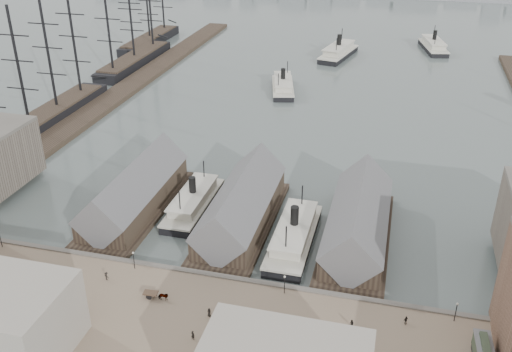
# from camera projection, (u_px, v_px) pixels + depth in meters

# --- Properties ---
(ground) EXTENTS (900.00, 900.00, 0.00)m
(ground) POSITION_uv_depth(u_px,v_px,m) (219.00, 268.00, 115.44)
(ground) COLOR #4D5957
(ground) RESTS_ON ground
(quay) EXTENTS (180.00, 30.00, 2.00)m
(quay) POSITION_uv_depth(u_px,v_px,m) (183.00, 330.00, 97.76)
(quay) COLOR #786450
(quay) RESTS_ON ground
(seawall) EXTENTS (180.00, 1.20, 2.30)m
(seawall) POSITION_uv_depth(u_px,v_px,m) (210.00, 278.00, 110.44)
(seawall) COLOR #59544C
(seawall) RESTS_ON ground
(west_wharf) EXTENTS (10.00, 220.00, 1.60)m
(west_wharf) POSITION_uv_depth(u_px,v_px,m) (129.00, 86.00, 216.42)
(west_wharf) COLOR #2D231C
(west_wharf) RESTS_ON ground
(ferry_shed_west) EXTENTS (14.00, 42.00, 12.60)m
(ferry_shed_west) POSITION_uv_depth(u_px,v_px,m) (135.00, 193.00, 133.68)
(ferry_shed_west) COLOR #2D231C
(ferry_shed_west) RESTS_ON ground
(ferry_shed_center) EXTENTS (14.00, 42.00, 12.60)m
(ferry_shed_center) POSITION_uv_depth(u_px,v_px,m) (241.00, 207.00, 127.86)
(ferry_shed_center) COLOR #2D231C
(ferry_shed_center) RESTS_ON ground
(ferry_shed_east) EXTENTS (14.00, 42.00, 12.60)m
(ferry_shed_east) POSITION_uv_depth(u_px,v_px,m) (358.00, 223.00, 122.05)
(ferry_shed_east) COLOR #2D231C
(ferry_shed_east) RESTS_ON ground
(lamp_post_far_w) EXTENTS (0.44, 0.44, 3.92)m
(lamp_post_far_w) POSITION_uv_depth(u_px,v_px,m) (0.00, 236.00, 117.33)
(lamp_post_far_w) COLOR black
(lamp_post_far_w) RESTS_ON quay
(lamp_post_near_w) EXTENTS (0.44, 0.44, 3.92)m
(lamp_post_near_w) POSITION_uv_depth(u_px,v_px,m) (134.00, 257.00, 110.62)
(lamp_post_near_w) COLOR black
(lamp_post_near_w) RESTS_ON quay
(lamp_post_near_e) EXTENTS (0.44, 0.44, 3.92)m
(lamp_post_near_e) POSITION_uv_depth(u_px,v_px,m) (285.00, 281.00, 103.91)
(lamp_post_near_e) COLOR black
(lamp_post_near_e) RESTS_ON quay
(lamp_post_far_e) EXTENTS (0.44, 0.44, 3.92)m
(lamp_post_far_e) POSITION_uv_depth(u_px,v_px,m) (457.00, 309.00, 97.20)
(lamp_post_far_e) COLOR black
(lamp_post_far_e) RESTS_ON quay
(ferry_docked_west) EXTENTS (7.58, 25.26, 9.02)m
(ferry_docked_west) POSITION_uv_depth(u_px,v_px,m) (193.00, 201.00, 135.30)
(ferry_docked_west) COLOR black
(ferry_docked_west) RESTS_ON ground
(ferry_docked_east) EXTENTS (8.17, 27.23, 9.73)m
(ferry_docked_east) POSITION_uv_depth(u_px,v_px,m) (294.00, 235.00, 122.08)
(ferry_docked_east) COLOR black
(ferry_docked_east) RESTS_ON ground
(ferry_open_near) EXTENTS (13.56, 26.70, 9.14)m
(ferry_open_near) POSITION_uv_depth(u_px,v_px,m) (283.00, 85.00, 213.24)
(ferry_open_near) COLOR black
(ferry_open_near) RESTS_ON ground
(ferry_open_mid) EXTENTS (15.20, 31.48, 10.81)m
(ferry_open_mid) POSITION_uv_depth(u_px,v_px,m) (338.00, 52.00, 254.77)
(ferry_open_mid) COLOR black
(ferry_open_mid) RESTS_ON ground
(ferry_open_far) EXTENTS (14.08, 28.71, 9.85)m
(ferry_open_far) POSITION_uv_depth(u_px,v_px,m) (433.00, 45.00, 265.52)
(ferry_open_far) COLOR black
(ferry_open_far) RESTS_ON ground
(sailing_ship_near) EXTENTS (9.58, 66.00, 39.39)m
(sailing_ship_near) POSITION_uv_depth(u_px,v_px,m) (44.00, 117.00, 182.04)
(sailing_ship_near) COLOR black
(sailing_ship_near) RESTS_ON ground
(sailing_ship_mid) EXTENTS (9.66, 55.84, 39.73)m
(sailing_ship_mid) POSITION_uv_depth(u_px,v_px,m) (135.00, 59.00, 243.09)
(sailing_ship_mid) COLOR black
(sailing_ship_mid) RESTS_ON ground
(sailing_ship_far) EXTENTS (9.31, 51.70, 38.26)m
(sailing_ship_far) POSITION_uv_depth(u_px,v_px,m) (150.00, 39.00, 275.06)
(sailing_ship_far) COLOR black
(sailing_ship_far) RESTS_ON ground
(horse_cart_left) EXTENTS (4.86, 2.35, 1.68)m
(horse_cart_left) POSITION_uv_depth(u_px,v_px,m) (21.00, 289.00, 104.90)
(horse_cart_left) COLOR black
(horse_cart_left) RESTS_ON quay
(horse_cart_center) EXTENTS (5.00, 1.74, 1.70)m
(horse_cart_center) POSITION_uv_depth(u_px,v_px,m) (160.00, 296.00, 103.08)
(horse_cart_center) COLOR black
(horse_cart_center) RESTS_ON quay
(pedestrian_2) EXTENTS (1.24, 1.01, 1.68)m
(pedestrian_2) POSITION_uv_depth(u_px,v_px,m) (107.00, 276.00, 108.30)
(pedestrian_2) COLOR black
(pedestrian_2) RESTS_ON quay
(pedestrian_3) EXTENTS (0.72, 1.08, 1.70)m
(pedestrian_3) POSITION_uv_depth(u_px,v_px,m) (82.00, 304.00, 101.04)
(pedestrian_3) COLOR black
(pedestrian_3) RESTS_ON quay
(pedestrian_4) EXTENTS (0.93, 0.73, 1.67)m
(pedestrian_4) POSITION_uv_depth(u_px,v_px,m) (209.00, 312.00, 99.15)
(pedestrian_4) COLOR black
(pedestrian_4) RESTS_ON quay
(pedestrian_5) EXTENTS (0.73, 0.59, 1.79)m
(pedestrian_5) POSITION_uv_depth(u_px,v_px,m) (193.00, 335.00, 94.05)
(pedestrian_5) COLOR black
(pedestrian_5) RESTS_ON quay
(pedestrian_6) EXTENTS (0.97, 0.96, 1.58)m
(pedestrian_6) POSITION_uv_depth(u_px,v_px,m) (352.00, 324.00, 96.60)
(pedestrian_6) COLOR black
(pedestrian_6) RESTS_ON quay
(pedestrian_8) EXTENTS (0.96, 0.92, 1.60)m
(pedestrian_8) POSITION_uv_depth(u_px,v_px,m) (406.00, 320.00, 97.41)
(pedestrian_8) COLOR black
(pedestrian_8) RESTS_ON quay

